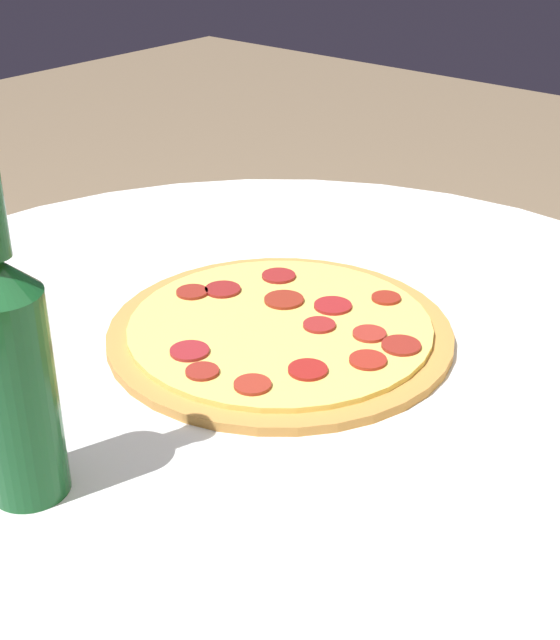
% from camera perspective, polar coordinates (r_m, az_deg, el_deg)
% --- Properties ---
extents(table, '(1.09, 1.09, 0.72)m').
position_cam_1_polar(table, '(1.01, -0.42, -10.87)').
color(table, white).
rests_on(table, ground_plane).
extents(pizza, '(0.36, 0.36, 0.02)m').
position_cam_1_polar(pizza, '(0.94, 0.03, -0.66)').
color(pizza, '#B77F3D').
rests_on(pizza, table).
extents(beer_bottle, '(0.06, 0.06, 0.29)m').
position_cam_1_polar(beer_bottle, '(0.70, -16.76, -3.06)').
color(beer_bottle, '#144C23').
rests_on(beer_bottle, table).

